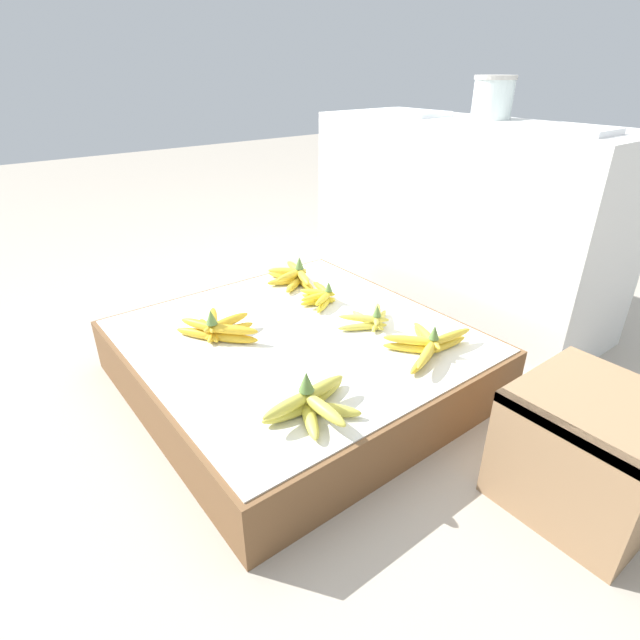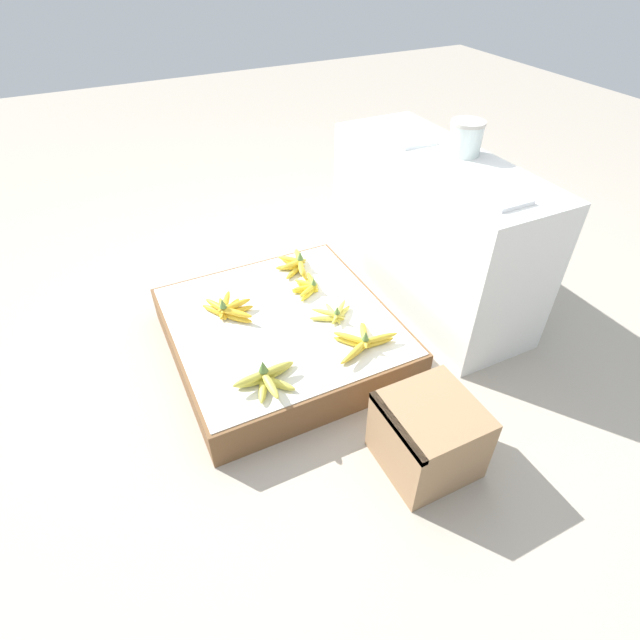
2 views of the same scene
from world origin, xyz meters
name	(u,v)px [view 2 (image 2 of 2)]	position (x,y,z in m)	size (l,w,h in m)	color
ground_plane	(283,348)	(0.00, 0.00, 0.00)	(10.00, 10.00, 0.00)	#A89E8E
display_platform	(282,334)	(0.00, 0.00, 0.09)	(0.98, 0.96, 0.18)	brown
back_vendor_table	(431,230)	(-0.09, 0.85, 0.37)	(1.23, 0.45, 0.74)	white
wooden_crate	(428,435)	(0.80, 0.23, 0.15)	(0.32, 0.32, 0.29)	#997551
banana_bunch_front_midleft	(228,309)	(-0.14, -0.20, 0.21)	(0.24, 0.22, 0.10)	gold
banana_bunch_front_right	(267,379)	(0.34, -0.20, 0.21)	(0.20, 0.27, 0.11)	gold
banana_bunch_middle_left	(296,264)	(-0.34, 0.23, 0.21)	(0.25, 0.18, 0.10)	gold
banana_bunch_middle_midleft	(308,287)	(-0.14, 0.20, 0.20)	(0.18, 0.14, 0.08)	yellow
banana_bunch_middle_midright	(334,314)	(0.09, 0.22, 0.20)	(0.16, 0.22, 0.08)	#DBCC4C
banana_bunch_middle_right	(362,342)	(0.32, 0.24, 0.20)	(0.22, 0.29, 0.09)	gold
glass_jar	(466,138)	(-0.08, 0.95, 0.81)	(0.15, 0.15, 0.15)	silver
foam_tray_white	(491,191)	(0.29, 0.80, 0.75)	(0.30, 0.16, 0.02)	white
foam_tray_dark	(404,136)	(-0.37, 0.83, 0.75)	(0.29, 0.18, 0.02)	white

